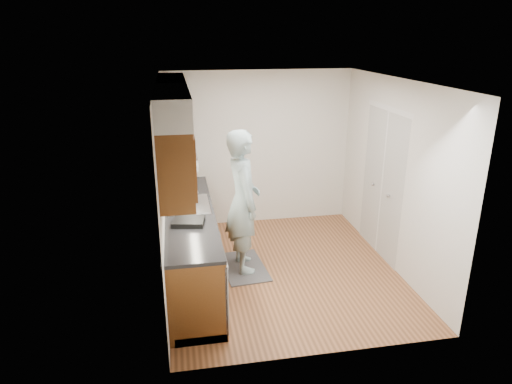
# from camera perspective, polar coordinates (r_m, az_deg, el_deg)

# --- Properties ---
(floor) EXTENTS (3.50, 3.50, 0.00)m
(floor) POSITION_cam_1_polar(r_m,az_deg,el_deg) (6.28, 3.27, -9.63)
(floor) COLOR #965E38
(floor) RESTS_ON ground
(ceiling) EXTENTS (3.50, 3.50, 0.00)m
(ceiling) POSITION_cam_1_polar(r_m,az_deg,el_deg) (5.52, 3.77, 13.72)
(ceiling) COLOR white
(ceiling) RESTS_ON wall_left
(wall_left) EXTENTS (0.02, 3.50, 2.50)m
(wall_left) POSITION_cam_1_polar(r_m,az_deg,el_deg) (5.63, -11.52, 0.42)
(wall_left) COLOR silver
(wall_left) RESTS_ON floor
(wall_right) EXTENTS (0.02, 3.50, 2.50)m
(wall_right) POSITION_cam_1_polar(r_m,az_deg,el_deg) (6.29, 16.90, 1.99)
(wall_right) COLOR silver
(wall_right) RESTS_ON floor
(wall_back) EXTENTS (3.00, 0.02, 2.50)m
(wall_back) POSITION_cam_1_polar(r_m,az_deg,el_deg) (7.42, 0.32, 5.40)
(wall_back) COLOR silver
(wall_back) RESTS_ON floor
(counter) EXTENTS (0.64, 2.80, 1.30)m
(counter) POSITION_cam_1_polar(r_m,az_deg,el_deg) (5.91, -8.10, -6.41)
(counter) COLOR brown
(counter) RESTS_ON floor
(upper_cabinets) EXTENTS (0.47, 2.80, 1.21)m
(upper_cabinets) POSITION_cam_1_polar(r_m,az_deg,el_deg) (5.49, -10.23, 7.60)
(upper_cabinets) COLOR brown
(upper_cabinets) RESTS_ON wall_left
(closet_door) EXTENTS (0.02, 1.22, 2.05)m
(closet_door) POSITION_cam_1_polar(r_m,az_deg,el_deg) (6.61, 15.48, 0.89)
(closet_door) COLOR silver
(closet_door) RESTS_ON wall_right
(floor_mat) EXTENTS (0.63, 0.98, 0.02)m
(floor_mat) POSITION_cam_1_polar(r_m,az_deg,el_deg) (6.31, -1.56, -9.34)
(floor_mat) COLOR #565658
(floor_mat) RESTS_ON floor
(person) EXTENTS (0.56, 0.79, 2.15)m
(person) POSITION_cam_1_polar(r_m,az_deg,el_deg) (5.87, -1.65, -0.03)
(person) COLOR #8DA9AC
(person) RESTS_ON floor_mat
(soap_bottle_a) EXTENTS (0.12, 0.12, 0.26)m
(soap_bottle_a) POSITION_cam_1_polar(r_m,az_deg,el_deg) (6.25, -9.36, 0.75)
(soap_bottle_a) COLOR silver
(soap_bottle_a) RESTS_ON counter
(soap_bottle_b) EXTENTS (0.13, 0.13, 0.21)m
(soap_bottle_b) POSITION_cam_1_polar(r_m,az_deg,el_deg) (6.34, -8.86, 0.80)
(soap_bottle_b) COLOR silver
(soap_bottle_b) RESTS_ON counter
(soap_bottle_c) EXTENTS (0.20, 0.20, 0.19)m
(soap_bottle_c) POSITION_cam_1_polar(r_m,az_deg,el_deg) (6.67, -8.71, 1.63)
(soap_bottle_c) COLOR silver
(soap_bottle_c) RESTS_ON counter
(dish_rack) EXTENTS (0.40, 0.36, 0.06)m
(dish_rack) POSITION_cam_1_polar(r_m,az_deg,el_deg) (5.34, -8.41, -3.67)
(dish_rack) COLOR black
(dish_rack) RESTS_ON counter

